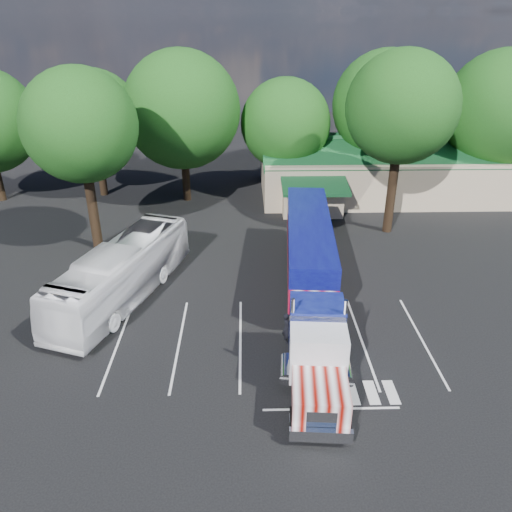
{
  "coord_description": "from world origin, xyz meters",
  "views": [
    {
      "loc": [
        0.33,
        -27.5,
        15.6
      ],
      "look_at": [
        0.97,
        0.15,
        2.0
      ],
      "focal_mm": 35.0,
      "sensor_mm": 36.0,
      "label": 1
    }
  ],
  "objects_px": {
    "bicycle": "(325,270)",
    "woman": "(286,328)",
    "semi_truck": "(311,265)",
    "tour_bus": "(122,273)",
    "silver_sedan": "(377,199)"
  },
  "relations": [
    {
      "from": "silver_sedan",
      "to": "semi_truck",
      "type": "bearing_deg",
      "value": 162.48
    },
    {
      "from": "woman",
      "to": "bicycle",
      "type": "bearing_deg",
      "value": -39.76
    },
    {
      "from": "bicycle",
      "to": "silver_sedan",
      "type": "relative_size",
      "value": 0.45
    },
    {
      "from": "woman",
      "to": "silver_sedan",
      "type": "bearing_deg",
      "value": -41.54
    },
    {
      "from": "bicycle",
      "to": "woman",
      "type": "bearing_deg",
      "value": -123.48
    },
    {
      "from": "semi_truck",
      "to": "tour_bus",
      "type": "height_order",
      "value": "semi_truck"
    },
    {
      "from": "semi_truck",
      "to": "bicycle",
      "type": "distance_m",
      "value": 3.85
    },
    {
      "from": "semi_truck",
      "to": "silver_sedan",
      "type": "xyz_separation_m",
      "value": [
        7.93,
        16.01,
        -1.73
      ]
    },
    {
      "from": "semi_truck",
      "to": "woman",
      "type": "bearing_deg",
      "value": -108.23
    },
    {
      "from": "semi_truck",
      "to": "bicycle",
      "type": "xyz_separation_m",
      "value": [
        1.43,
        3.01,
        -1.92
      ]
    },
    {
      "from": "bicycle",
      "to": "tour_bus",
      "type": "height_order",
      "value": "tour_bus"
    },
    {
      "from": "tour_bus",
      "to": "silver_sedan",
      "type": "xyz_separation_m",
      "value": [
        19.0,
        15.32,
        -1.02
      ]
    },
    {
      "from": "tour_bus",
      "to": "silver_sedan",
      "type": "distance_m",
      "value": 24.43
    },
    {
      "from": "woman",
      "to": "tour_bus",
      "type": "distance_m",
      "value": 10.54
    },
    {
      "from": "woman",
      "to": "tour_bus",
      "type": "height_order",
      "value": "tour_bus"
    }
  ]
}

